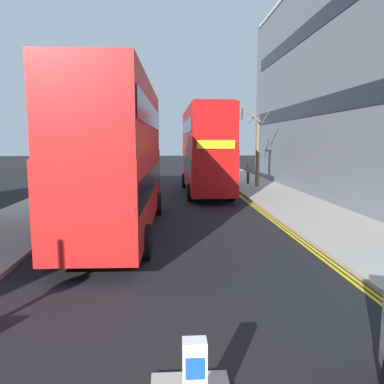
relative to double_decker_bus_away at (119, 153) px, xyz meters
name	(u,v)px	position (x,y,z in m)	size (l,w,h in m)	color
sidewalk_right	(310,213)	(8.61, 2.98, -2.96)	(4.00, 80.00, 0.14)	#ADA89E
sidewalk_left	(32,216)	(-4.39, 2.98, -2.96)	(4.00, 80.00, 0.14)	#ADA89E
kerb_line_outer	(280,224)	(6.51, 0.98, -3.03)	(0.10, 56.00, 0.01)	yellow
kerb_line_inner	(276,224)	(6.35, 0.98, -3.03)	(0.10, 56.00, 0.01)	yellow
double_decker_bus_away	(119,153)	(0.00, 0.00, 0.00)	(3.01, 10.87, 5.64)	red
double_decker_bus_oncoming	(205,148)	(4.30, 10.59, 0.00)	(2.84, 10.82, 5.64)	#B20F0F
pedestrian_far	(248,173)	(8.15, 14.92, -2.04)	(0.34, 0.22, 1.62)	#2D2D38
street_tree_near	(258,150)	(8.43, 13.04, -0.20)	(1.66, 1.64, 5.59)	#6B6047
street_tree_mid	(234,143)	(8.44, 23.05, 0.29)	(2.13, 2.14, 6.59)	#6B6047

